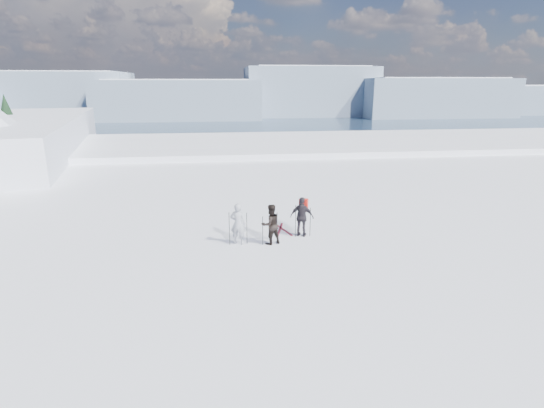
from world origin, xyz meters
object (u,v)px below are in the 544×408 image
at_px(skier_pack, 302,217).
at_px(skis_loose, 282,229).
at_px(skier_grey, 238,224).
at_px(skier_dark, 271,224).

bearing_deg(skier_pack, skis_loose, -26.69).
distance_m(skier_grey, skier_pack, 2.68).
relative_size(skier_pack, skis_loose, 0.99).
distance_m(skier_pack, skis_loose, 1.37).
bearing_deg(skier_pack, skier_dark, 50.47).
height_order(skier_grey, skis_loose, skier_grey).
bearing_deg(skis_loose, skier_dark, -113.24).
bearing_deg(skier_grey, skier_pack, -151.82).
height_order(skier_dark, skier_pack, skier_pack).
bearing_deg(skis_loose, skier_grey, -143.94).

